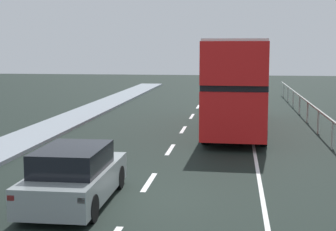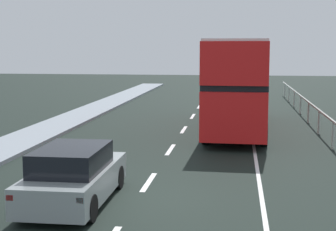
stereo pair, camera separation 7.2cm
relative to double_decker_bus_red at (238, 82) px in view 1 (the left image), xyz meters
name	(u,v)px [view 1 (the left image)]	position (x,y,z in m)	size (l,w,h in m)	color
ground_plane	(139,199)	(-2.55, -11.71, -2.31)	(73.33, 120.00, 0.10)	black
lane_paint_markings	(224,139)	(-0.57, -2.80, -2.26)	(3.33, 46.00, 0.01)	silver
bridge_side_railing	(325,120)	(3.63, -2.71, -1.37)	(0.10, 42.00, 1.11)	#B0B8AE
double_decker_bus_red	(238,82)	(0.00, 0.00, 0.00)	(2.89, 11.43, 4.21)	red
hatchback_car_near	(75,176)	(-4.05, -12.42, -1.57)	(1.81, 4.21, 1.46)	gray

